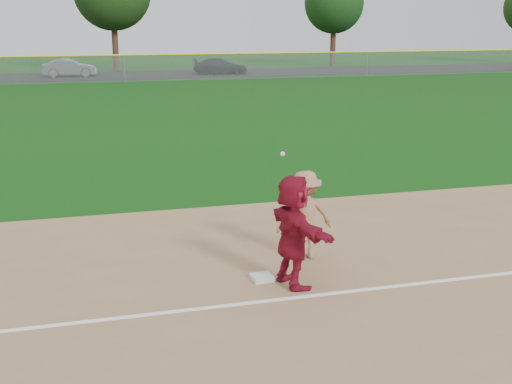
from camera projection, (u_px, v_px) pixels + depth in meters
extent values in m
plane|color=#0E410C|center=(277.00, 282.00, 11.66)|extent=(160.00, 160.00, 0.00)
cube|color=white|center=(291.00, 298.00, 10.91)|extent=(60.00, 0.10, 0.01)
cube|color=black|center=(120.00, 75.00, 54.55)|extent=(120.00, 10.00, 0.01)
cube|color=silver|center=(262.00, 277.00, 11.69)|extent=(0.40, 0.40, 0.08)
imported|color=maroon|center=(293.00, 231.00, 11.22)|extent=(0.94, 1.96, 2.02)
imported|color=#57595F|center=(70.00, 68.00, 53.17)|extent=(4.37, 1.55, 1.44)
imported|color=black|center=(220.00, 66.00, 55.83)|extent=(4.91, 2.46, 1.37)
imported|color=gray|center=(305.00, 215.00, 12.57)|extent=(1.16, 0.70, 1.77)
sphere|color=silver|center=(283.00, 154.00, 11.78)|extent=(0.09, 0.09, 0.09)
plane|color=#999EA0|center=(125.00, 69.00, 48.70)|extent=(110.00, 0.00, 110.00)
cylinder|color=yellow|center=(124.00, 55.00, 48.44)|extent=(110.00, 0.12, 0.12)
cylinder|color=gray|center=(125.00, 69.00, 48.70)|extent=(0.08, 0.08, 2.00)
cylinder|color=gray|center=(367.00, 64.00, 53.71)|extent=(0.08, 0.08, 2.00)
cylinder|color=#3D2216|center=(115.00, 48.00, 59.14)|extent=(0.56, 0.56, 4.10)
cylinder|color=#3C2416|center=(333.00, 47.00, 65.94)|extent=(0.56, 0.56, 3.64)
sphere|color=black|center=(334.00, 3.00, 64.80)|extent=(6.00, 6.00, 6.00)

